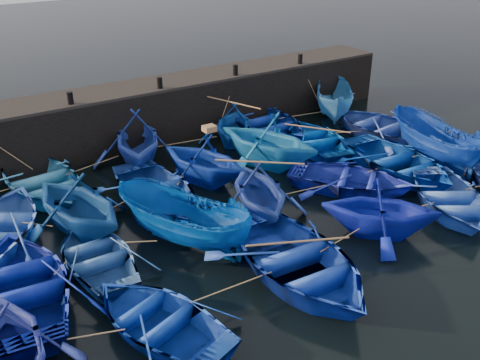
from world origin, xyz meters
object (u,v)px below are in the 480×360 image
boat_8 (155,191)px  wooden_crate (209,129)px  boat_20 (9,344)px  boat_13 (21,285)px

boat_8 → wooden_crate: 3.20m
boat_8 → boat_20: 8.39m
boat_20 → boat_8: bearing=47.6°
boat_13 → boat_20: bearing=79.6°
boat_8 → boat_13: size_ratio=0.96×
boat_13 → boat_20: boat_20 is taller
boat_20 → wooden_crate: (8.88, 6.19, 1.27)m
boat_8 → boat_20: bearing=-135.3°
boat_13 → wooden_crate: 8.99m
boat_8 → boat_13: 6.20m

